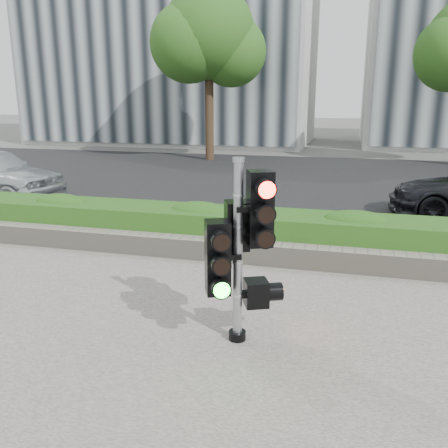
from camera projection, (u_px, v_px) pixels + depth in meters
The scene contains 8 objects.
ground at pixel (230, 314), 5.94m from camera, with size 120.00×120.00×0.00m, color #51514C.
road at pixel (304, 181), 15.29m from camera, with size 60.00×13.00×0.02m, color black.
curb at pixel (270, 239), 8.87m from camera, with size 60.00×0.25×0.12m, color gray.
stone_wall at pixel (258, 253), 7.67m from camera, with size 12.00×0.32×0.34m, color gray.
hedge at pixel (265, 232), 8.23m from camera, with size 12.00×1.00×0.68m, color #3B8629.
building_left at pixel (176, 11), 27.69m from camera, with size 16.00×9.00×15.00m, color #B7B7B2.
tree_left at pixel (209, 36), 19.34m from camera, with size 4.61×4.03×7.34m.
traffic_signal at pixel (240, 242), 5.02m from camera, with size 0.74×0.66×2.02m.
Camera 1 is at (1.30, -5.29, 2.64)m, focal length 38.00 mm.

